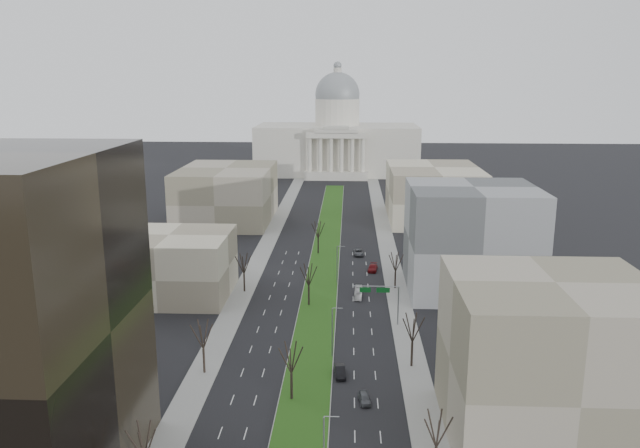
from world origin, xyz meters
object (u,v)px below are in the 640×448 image
(car_red, at_px, (373,268))
(box_van, at_px, (358,293))
(car_grey_near, at_px, (364,398))
(car_grey_far, at_px, (358,252))
(car_black, at_px, (340,371))

(car_red, distance_m, box_van, 19.56)
(car_grey_near, distance_m, car_grey_far, 79.42)
(car_grey_far, bearing_deg, car_red, -79.99)
(car_red, height_order, box_van, box_van)
(car_grey_near, bearing_deg, car_grey_far, 81.96)
(car_grey_far, distance_m, box_van, 33.23)
(box_van, bearing_deg, car_black, -92.93)
(car_grey_near, relative_size, car_black, 0.86)
(car_black, distance_m, box_van, 38.00)
(car_black, bearing_deg, box_van, 79.03)
(car_grey_far, bearing_deg, car_grey_near, -93.74)
(car_grey_near, distance_m, car_black, 9.17)
(car_red, distance_m, car_grey_far, 14.47)
(car_black, bearing_deg, car_grey_near, -71.33)
(car_black, height_order, box_van, box_van)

